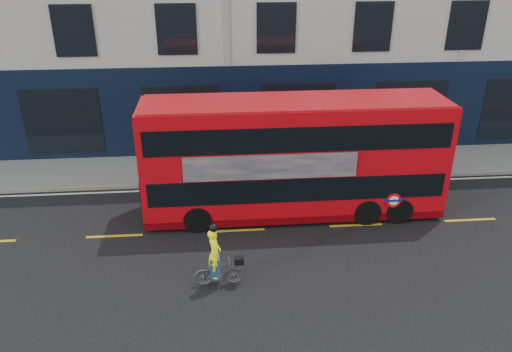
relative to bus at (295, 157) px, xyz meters
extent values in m
plane|color=black|center=(-2.03, -2.62, -2.09)|extent=(120.00, 120.00, 0.00)
cube|color=slate|center=(-2.03, 3.88, -2.03)|extent=(60.00, 3.00, 0.12)
cube|color=slate|center=(-2.03, 2.38, -2.02)|extent=(60.00, 0.12, 0.13)
cube|color=black|center=(-2.03, 5.36, -0.09)|extent=(50.00, 0.08, 4.00)
cube|color=silver|center=(-2.03, 2.08, -2.08)|extent=(58.00, 0.10, 0.01)
cube|color=#BB070F|center=(-0.04, 0.00, 0.13)|extent=(10.04, 2.29, 3.60)
cube|color=#5D0307|center=(-0.04, 0.00, -1.81)|extent=(10.04, 2.24, 0.27)
cube|color=black|center=(-0.04, 0.00, -0.67)|extent=(9.64, 2.33, 0.82)
cube|color=black|center=(-0.04, 0.00, 1.06)|extent=(9.64, 2.33, 0.82)
cube|color=#9A0B11|center=(-0.04, 0.00, 1.95)|extent=(9.84, 2.20, 0.07)
cube|color=black|center=(5.00, 0.00, -0.67)|extent=(0.04, 2.05, 0.82)
cube|color=black|center=(5.00, 0.00, 1.06)|extent=(0.04, 2.05, 0.82)
cube|color=black|center=(-5.08, 0.00, -0.67)|extent=(0.04, 2.05, 0.82)
cube|color=gray|center=(-0.95, -1.17, 0.19)|extent=(5.48, 0.04, 0.82)
cylinder|color=red|center=(3.15, -1.17, -1.17)|extent=(0.51, 0.02, 0.51)
cylinder|color=white|center=(3.15, -1.18, -1.17)|extent=(0.33, 0.02, 0.33)
cube|color=#0C1459|center=(3.15, -1.18, -1.17)|extent=(0.64, 0.02, 0.08)
cylinder|color=black|center=(3.43, 0.00, -1.63)|extent=(0.91, 2.33, 0.91)
cylinder|color=black|center=(2.33, 0.00, -1.63)|extent=(0.91, 2.33, 0.91)
cylinder|color=black|center=(-3.32, 0.00, -1.63)|extent=(0.91, 2.33, 0.91)
imported|color=#4B4D50|center=(-2.69, -3.94, -1.68)|extent=(1.37, 0.42, 0.82)
imported|color=#F8FD0C|center=(-2.78, -3.94, -1.05)|extent=(0.36, 0.54, 1.45)
cube|color=black|center=(-2.12, -3.92, -1.33)|extent=(0.26, 0.21, 0.20)
cube|color=navy|center=(-2.78, -3.94, -1.50)|extent=(0.28, 0.35, 0.63)
sphere|color=black|center=(-2.78, -3.94, -0.25)|extent=(0.24, 0.24, 0.24)
camera|label=1|loc=(-2.64, -15.28, 6.56)|focal=35.00mm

